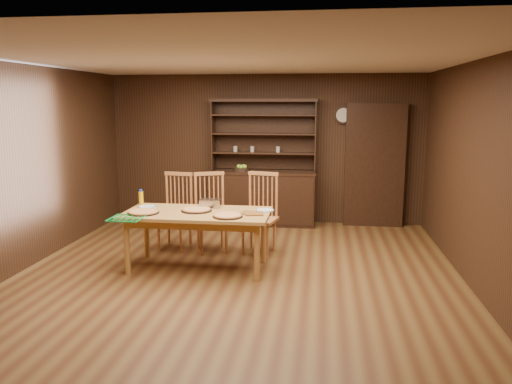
# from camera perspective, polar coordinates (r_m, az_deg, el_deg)

# --- Properties ---
(floor) EXTENTS (6.00, 6.00, 0.00)m
(floor) POSITION_cam_1_polar(r_m,az_deg,el_deg) (6.23, -2.26, -9.67)
(floor) COLOR brown
(floor) RESTS_ON ground
(room_shell) EXTENTS (6.00, 6.00, 6.00)m
(room_shell) POSITION_cam_1_polar(r_m,az_deg,el_deg) (5.88, -2.36, 4.94)
(room_shell) COLOR silver
(room_shell) RESTS_ON floor
(china_hutch) EXTENTS (1.84, 0.52, 2.17)m
(china_hutch) POSITION_cam_1_polar(r_m,az_deg,el_deg) (8.72, 0.82, 0.17)
(china_hutch) COLOR black
(china_hutch) RESTS_ON floor
(doorway) EXTENTS (1.00, 0.18, 2.10)m
(doorway) POSITION_cam_1_polar(r_m,az_deg,el_deg) (8.78, 13.38, 2.97)
(doorway) COLOR black
(doorway) RESTS_ON floor
(wall_clock) EXTENTS (0.30, 0.05, 0.30)m
(wall_clock) POSITION_cam_1_polar(r_m,az_deg,el_deg) (8.73, 9.94, 8.65)
(wall_clock) COLOR black
(wall_clock) RESTS_ON room_shell
(dining_table) EXTENTS (1.84, 0.92, 0.75)m
(dining_table) POSITION_cam_1_polar(r_m,az_deg,el_deg) (6.38, -6.73, -3.00)
(dining_table) COLOR #B4813E
(dining_table) RESTS_ON floor
(chair_left) EXTENTS (0.52, 0.50, 1.11)m
(chair_left) POSITION_cam_1_polar(r_m,az_deg,el_deg) (7.38, -9.08, -1.85)
(chair_left) COLOR #BF7841
(chair_left) RESTS_ON floor
(chair_center) EXTENTS (0.59, 0.58, 1.13)m
(chair_center) POSITION_cam_1_polar(r_m,az_deg,el_deg) (7.22, -5.20, -1.96)
(chair_center) COLOR #BF7841
(chair_center) RESTS_ON floor
(chair_right) EXTENTS (0.55, 0.53, 1.14)m
(chair_right) POSITION_cam_1_polar(r_m,az_deg,el_deg) (7.09, 0.57, -2.07)
(chair_right) COLOR #BF7841
(chair_right) RESTS_ON floor
(pizza_left) EXTENTS (0.39, 0.39, 0.04)m
(pizza_left) POSITION_cam_1_polar(r_m,az_deg,el_deg) (6.39, -12.77, -2.24)
(pizza_left) COLOR black
(pizza_left) RESTS_ON dining_table
(pizza_right) EXTENTS (0.36, 0.36, 0.04)m
(pizza_right) POSITION_cam_1_polar(r_m,az_deg,el_deg) (6.05, -3.24, -2.71)
(pizza_right) COLOR black
(pizza_right) RESTS_ON dining_table
(pizza_center) EXTENTS (0.39, 0.39, 0.04)m
(pizza_center) POSITION_cam_1_polar(r_m,az_deg,el_deg) (6.41, -6.81, -2.02)
(pizza_center) COLOR black
(pizza_center) RESTS_ON dining_table
(cooling_rack) EXTENTS (0.39, 0.39, 0.02)m
(cooling_rack) POSITION_cam_1_polar(r_m,az_deg,el_deg) (6.16, -14.56, -2.88)
(cooling_rack) COLOR #0B983B
(cooling_rack) RESTS_ON dining_table
(plate_left) EXTENTS (0.24, 0.24, 0.02)m
(plate_left) POSITION_cam_1_polar(r_m,az_deg,el_deg) (6.76, -12.36, -1.63)
(plate_left) COLOR white
(plate_left) RESTS_ON dining_table
(plate_right) EXTENTS (0.23, 0.23, 0.02)m
(plate_right) POSITION_cam_1_polar(r_m,az_deg,el_deg) (6.38, 1.04, -2.08)
(plate_right) COLOR white
(plate_right) RESTS_ON dining_table
(foil_dish) EXTENTS (0.29, 0.22, 0.11)m
(foil_dish) POSITION_cam_1_polar(r_m,az_deg,el_deg) (6.61, -5.25, -1.29)
(foil_dish) COLOR silver
(foil_dish) RESTS_ON dining_table
(juice_bottle) EXTENTS (0.06, 0.06, 0.22)m
(juice_bottle) POSITION_cam_1_polar(r_m,az_deg,el_deg) (6.87, -13.01, -0.66)
(juice_bottle) COLOR #E1A60B
(juice_bottle) RESTS_ON dining_table
(pot_holder_a) EXTENTS (0.25, 0.25, 0.02)m
(pot_holder_a) POSITION_cam_1_polar(r_m,az_deg,el_deg) (6.19, -0.21, -2.47)
(pot_holder_a) COLOR #B5141A
(pot_holder_a) RESTS_ON dining_table
(pot_holder_b) EXTENTS (0.25, 0.25, 0.02)m
(pot_holder_b) POSITION_cam_1_polar(r_m,az_deg,el_deg) (6.24, -0.85, -2.39)
(pot_holder_b) COLOR #B5141A
(pot_holder_b) RESTS_ON dining_table
(fruit_bowl) EXTENTS (0.27, 0.27, 0.12)m
(fruit_bowl) POSITION_cam_1_polar(r_m,az_deg,el_deg) (8.64, -1.65, 2.69)
(fruit_bowl) COLOR black
(fruit_bowl) RESTS_ON china_hutch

